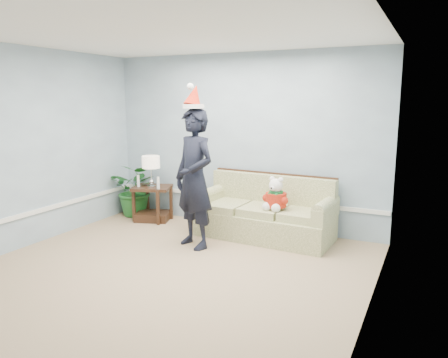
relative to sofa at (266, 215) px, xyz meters
name	(u,v)px	position (x,y,z in m)	size (l,w,h in m)	color
room_shell	(148,162)	(-0.56, -2.09, 1.03)	(4.54, 5.04, 2.74)	tan
wainscot_trim	(131,208)	(-1.74, -0.91, 0.13)	(4.49, 4.99, 0.06)	white
sofa	(266,215)	(0.00, 0.00, 0.00)	(1.98, 0.93, 0.91)	#56652F
side_table	(153,207)	(-2.01, 0.01, -0.10)	(0.73, 0.67, 0.58)	#3C2015
table_lamp	(151,163)	(-1.98, -0.05, 0.65)	(0.29, 0.29, 0.52)	silver
candle_pair	(148,182)	(-1.99, -0.12, 0.35)	(0.44, 0.05, 0.20)	silver
houseplant	(137,190)	(-2.43, 0.14, 0.14)	(0.83, 0.72, 0.92)	#1E6125
man	(194,179)	(-0.72, -0.83, 0.62)	(0.69, 0.45, 1.89)	black
santa_hat	(194,97)	(-0.72, -0.81, 1.70)	(0.35, 0.38, 0.33)	white
teddy_bear	(276,198)	(0.22, -0.20, 0.32)	(0.34, 0.36, 0.48)	white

